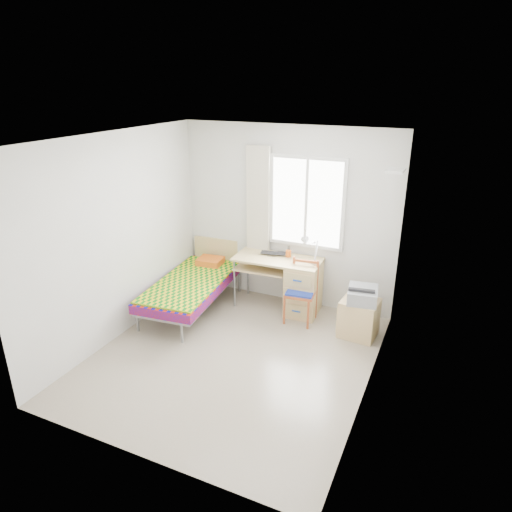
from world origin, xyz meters
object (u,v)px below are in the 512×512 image
Objects in this scene: desk at (299,285)px; printer at (363,294)px; chair at (303,287)px; cabinet at (359,318)px; bed at (194,283)px.

printer is (0.96, -0.30, 0.18)m from desk.
chair is 0.85m from printer.
desk is at bearing 166.87° from cabinet.
desk is at bearing 115.18° from chair.
chair is (1.55, 0.30, 0.10)m from bed.
printer is (2.38, 0.21, 0.20)m from bed.
printer reaches higher than cabinet.
chair is at bearing 165.09° from printer.
cabinet is (2.36, 0.21, -0.14)m from bed.
chair reaches higher than bed.
printer is at bearing -19.66° from desk.
printer is at bearing -12.61° from chair.
cabinet is at bearing -0.59° from bed.
bed reaches higher than cabinet.
bed is 1.58m from chair.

